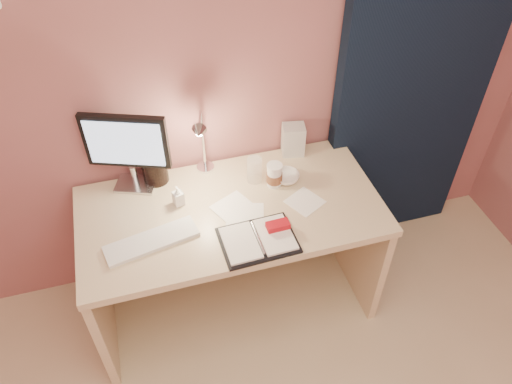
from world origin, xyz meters
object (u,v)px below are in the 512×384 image
object	(u,v)px
bowl	(286,177)
desk_lamp	(211,142)
monitor	(128,145)
keyboard	(152,241)
lotion_bottle	(178,196)
coffee_cup	(274,176)
clear_cup	(254,170)
desk	(229,229)
dark_jar	(154,167)
planner	(260,238)
product_box	(293,140)

from	to	relation	value
bowl	desk_lamp	bearing A→B (deg)	162.79
bowl	monitor	bearing A→B (deg)	166.60
keyboard	desk_lamp	size ratio (longest dim) A/B	1.09
keyboard	lotion_bottle	bearing A→B (deg)	41.18
keyboard	coffee_cup	xyz separation A→B (m)	(0.62, 0.20, 0.05)
monitor	coffee_cup	size ratio (longest dim) A/B	3.30
coffee_cup	clear_cup	distance (m)	0.10
clear_cup	desk	bearing A→B (deg)	-152.53
desk_lamp	dark_jar	bearing A→B (deg)	178.80
lotion_bottle	planner	bearing A→B (deg)	-47.27
monitor	bowl	distance (m)	0.76
desk_lamp	lotion_bottle	bearing A→B (deg)	-134.00
planner	lotion_bottle	world-z (taller)	lotion_bottle
keyboard	bowl	world-z (taller)	bowl
clear_cup	desk_lamp	world-z (taller)	desk_lamp
desk	keyboard	size ratio (longest dim) A/B	3.46
keyboard	bowl	xyz separation A→B (m)	(0.69, 0.22, 0.01)
dark_jar	coffee_cup	bearing A→B (deg)	-19.61
desk	lotion_bottle	world-z (taller)	lotion_bottle
planner	desk_lamp	world-z (taller)	desk_lamp
coffee_cup	dark_jar	xyz separation A→B (m)	(-0.54, 0.19, 0.03)
desk	product_box	distance (m)	0.56
clear_cup	product_box	world-z (taller)	product_box
clear_cup	product_box	bearing A→B (deg)	30.91
planner	coffee_cup	distance (m)	0.37
desk	coffee_cup	world-z (taller)	coffee_cup
product_box	desk_lamp	distance (m)	0.47
coffee_cup	lotion_bottle	size ratio (longest dim) A/B	1.21
planner	bowl	distance (m)	0.41
desk	dark_jar	distance (m)	0.48
monitor	planner	world-z (taller)	monitor
planner	dark_jar	size ratio (longest dim) A/B	1.93
desk	clear_cup	bearing A→B (deg)	27.47
desk	desk_lamp	bearing A→B (deg)	102.10
coffee_cup	product_box	bearing A→B (deg)	51.43
bowl	dark_jar	bearing A→B (deg)	163.65
lotion_bottle	desk_lamp	distance (m)	0.29
dark_jar	keyboard	bearing A→B (deg)	-100.98
clear_cup	bowl	size ratio (longest dim) A/B	1.02
monitor	desk_lamp	xyz separation A→B (m)	(0.37, -0.06, -0.01)
bowl	lotion_bottle	world-z (taller)	lotion_bottle
monitor	coffee_cup	world-z (taller)	monitor
keyboard	clear_cup	distance (m)	0.60
keyboard	lotion_bottle	xyz separation A→B (m)	(0.15, 0.20, 0.04)
lotion_bottle	dark_jar	size ratio (longest dim) A/B	0.60
product_box	desk	bearing A→B (deg)	-139.58
coffee_cup	desk_lamp	bearing A→B (deg)	156.28
planner	coffee_cup	world-z (taller)	coffee_cup
coffee_cup	bowl	bearing A→B (deg)	12.18
coffee_cup	desk_lamp	distance (m)	0.34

